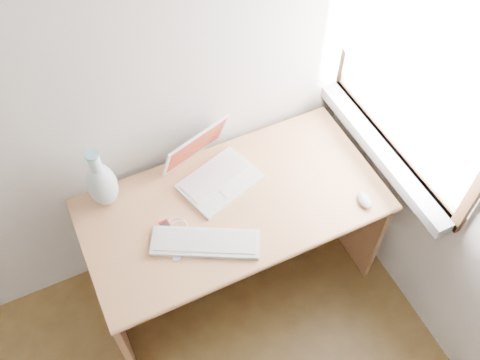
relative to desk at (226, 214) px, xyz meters
name	(u,v)px	position (x,y,z in m)	size (l,w,h in m)	color
window	(413,68)	(0.74, -0.16, 0.77)	(0.11, 0.99, 1.10)	white
desk	(226,214)	(0.00, 0.00, 0.00)	(1.34, 0.67, 0.71)	#AF7D55
laptop	(215,168)	(-0.01, 0.09, 0.26)	(0.40, 0.38, 0.23)	white
external_keyboard	(205,242)	(-0.19, -0.22, 0.21)	(0.47, 0.34, 0.02)	white
mouse	(365,200)	(0.53, -0.33, 0.22)	(0.06, 0.09, 0.03)	white
ipod	(167,229)	(-0.31, -0.08, 0.21)	(0.05, 0.09, 0.01)	red
cable_coil	(177,227)	(-0.27, -0.09, 0.21)	(0.10, 0.10, 0.01)	white
remote	(176,252)	(-0.32, -0.21, 0.21)	(0.03, 0.08, 0.01)	white
vase	(102,183)	(-0.50, 0.17, 0.34)	(0.13, 0.13, 0.33)	white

